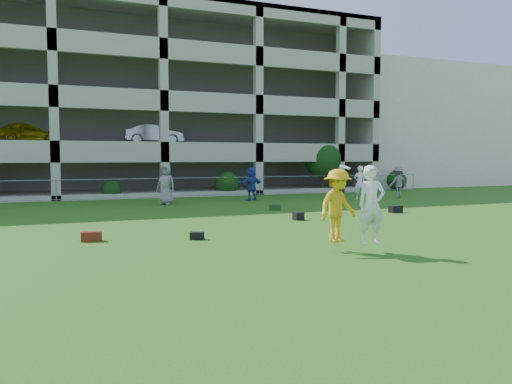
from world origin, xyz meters
name	(u,v)px	position (x,y,z in m)	size (l,w,h in m)	color
ground	(327,258)	(0.00, 0.00, 0.00)	(100.00, 100.00, 0.00)	#235114
stucco_building	(394,129)	(23.00, 28.00, 5.00)	(16.00, 14.00, 10.00)	beige
bystander_c	(166,185)	(-0.84, 14.76, 1.02)	(0.99, 0.65, 2.03)	gray
bystander_d	(251,184)	(4.06, 15.46, 0.93)	(1.72, 0.55, 1.85)	#223F9C
bystander_e	(360,183)	(10.03, 13.84, 0.95)	(0.69, 0.46, 1.90)	white
bystander_f	(398,182)	(12.82, 14.01, 0.92)	(1.19, 0.68, 1.84)	slate
bag_red_a	(91,236)	(-5.05, 4.61, 0.14)	(0.55, 0.30, 0.28)	#53170E
bag_black_b	(197,236)	(-2.17, 3.79, 0.11)	(0.40, 0.25, 0.22)	black
bag_green_c	(370,210)	(6.60, 7.86, 0.13)	(0.50, 0.35, 0.26)	#143918
crate_d	(298,216)	(2.61, 6.76, 0.15)	(0.35, 0.35, 0.30)	black
bag_black_e	(396,209)	(7.67, 7.48, 0.15)	(0.60, 0.30, 0.30)	black
bag_green_g	(275,207)	(3.21, 10.33, 0.12)	(0.50, 0.30, 0.25)	#153A17
frisbee_contest	(348,205)	(0.86, 0.50, 1.19)	(1.75, 1.25, 1.99)	gold
parking_garage	(141,108)	(-0.01, 27.70, 6.01)	(30.00, 14.00, 12.00)	#9E998C
fence	(166,187)	(0.00, 19.00, 0.61)	(36.06, 0.06, 1.20)	gray
shrub_row	(235,171)	(4.59, 19.70, 1.51)	(34.38, 2.52, 3.50)	#163D11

